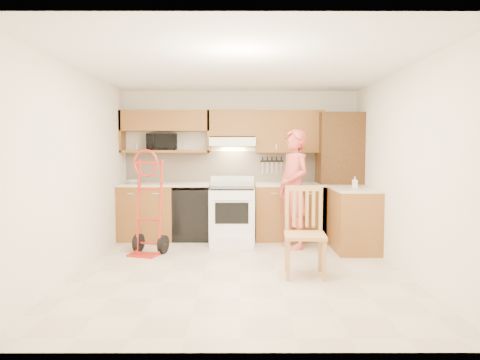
{
  "coord_description": "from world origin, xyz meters",
  "views": [
    {
      "loc": [
        -0.01,
        -5.52,
        1.54
      ],
      "look_at": [
        0.0,
        0.5,
        1.1
      ],
      "focal_mm": 33.74,
      "sensor_mm": 36.0,
      "label": 1
    }
  ],
  "objects_px": {
    "range": "(232,210)",
    "dining_chair": "(305,232)",
    "person": "(294,189)",
    "hand_truck": "(146,207)",
    "microwave": "(162,142)"
  },
  "relations": [
    {
      "from": "range",
      "to": "dining_chair",
      "type": "relative_size",
      "value": 0.99
    },
    {
      "from": "person",
      "to": "hand_truck",
      "type": "relative_size",
      "value": 1.33
    },
    {
      "from": "microwave",
      "to": "dining_chair",
      "type": "xyz_separation_m",
      "value": [
        2.08,
        -2.31,
        -1.1
      ]
    },
    {
      "from": "hand_truck",
      "to": "dining_chair",
      "type": "bearing_deg",
      "value": -10.76
    },
    {
      "from": "range",
      "to": "hand_truck",
      "type": "distance_m",
      "value": 1.44
    },
    {
      "from": "person",
      "to": "hand_truck",
      "type": "xyz_separation_m",
      "value": [
        -2.16,
        -0.43,
        -0.23
      ]
    },
    {
      "from": "range",
      "to": "person",
      "type": "height_order",
      "value": "person"
    },
    {
      "from": "range",
      "to": "person",
      "type": "distance_m",
      "value": 1.07
    },
    {
      "from": "range",
      "to": "dining_chair",
      "type": "bearing_deg",
      "value": -64.31
    },
    {
      "from": "microwave",
      "to": "hand_truck",
      "type": "distance_m",
      "value": 1.54
    },
    {
      "from": "microwave",
      "to": "range",
      "type": "distance_m",
      "value": 1.68
    },
    {
      "from": "person",
      "to": "dining_chair",
      "type": "bearing_deg",
      "value": -25.87
    },
    {
      "from": "dining_chair",
      "to": "microwave",
      "type": "bearing_deg",
      "value": 135.6
    },
    {
      "from": "microwave",
      "to": "person",
      "type": "bearing_deg",
      "value": -25.79
    },
    {
      "from": "microwave",
      "to": "range",
      "type": "relative_size",
      "value": 0.47
    }
  ]
}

